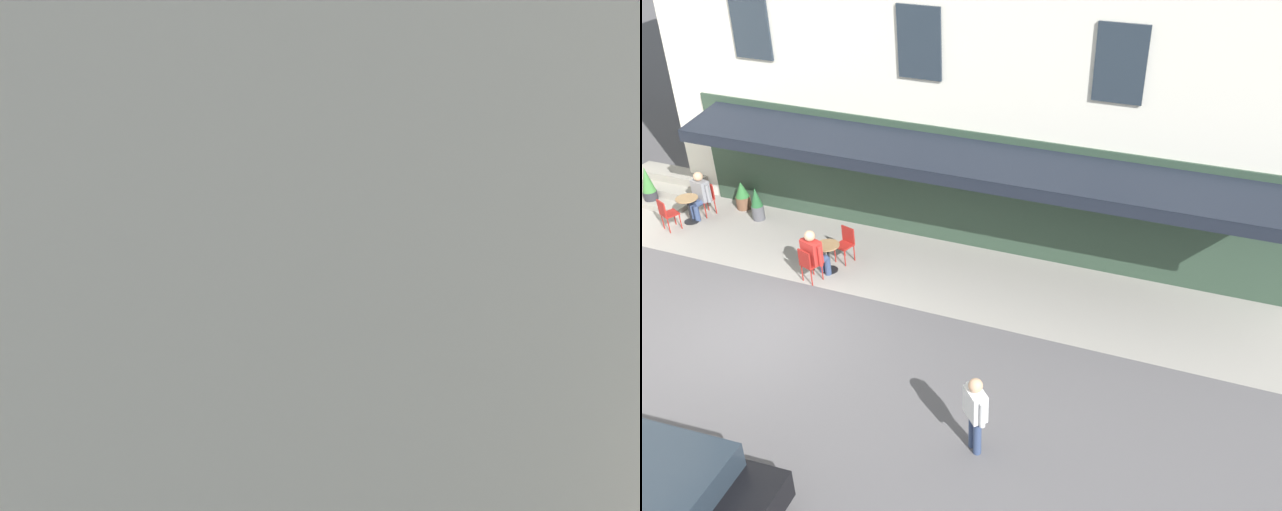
% 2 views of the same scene
% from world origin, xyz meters
% --- Properties ---
extents(ground_plane, '(70.00, 70.00, 0.00)m').
position_xyz_m(ground_plane, '(0.00, 0.00, 0.00)').
color(ground_plane, '#565456').
extents(sidewalk_cafe_terrace, '(20.50, 3.20, 0.01)m').
position_xyz_m(sidewalk_cafe_terrace, '(-3.25, -3.40, 0.00)').
color(sidewalk_cafe_terrace, gray).
rests_on(sidewalk_cafe_terrace, ground_plane).
extents(back_alley_steps, '(2.40, 1.75, 0.60)m').
position_xyz_m(back_alley_steps, '(6.60, -4.59, 0.24)').
color(back_alley_steps, gray).
rests_on(back_alley_steps, ground_plane).
extents(cafe_table_near_entrance, '(0.60, 0.60, 0.75)m').
position_xyz_m(cafe_table_near_entrance, '(4.78, -3.37, 0.49)').
color(cafe_table_near_entrance, black).
rests_on(cafe_table_near_entrance, ground_plane).
extents(cafe_chair_red_under_awning, '(0.52, 0.52, 0.91)m').
position_xyz_m(cafe_chair_red_under_awning, '(5.02, -2.79, 0.55)').
color(cafe_chair_red_under_awning, maroon).
rests_on(cafe_chair_red_under_awning, ground_plane).
extents(cafe_chair_red_corner_right, '(0.48, 0.48, 0.91)m').
position_xyz_m(cafe_chair_red_corner_right, '(4.63, -3.98, 0.55)').
color(cafe_chair_red_corner_right, maroon).
rests_on(cafe_chair_red_corner_right, ground_plane).
extents(cafe_table_mid_terrace, '(0.60, 0.60, 0.75)m').
position_xyz_m(cafe_table_mid_terrace, '(-0.12, -2.55, 0.49)').
color(cafe_table_mid_terrace, black).
rests_on(cafe_table_mid_terrace, ground_plane).
extents(cafe_chair_red_corner_left, '(0.50, 0.50, 0.91)m').
position_xyz_m(cafe_chair_red_corner_left, '(0.07, -1.94, 0.55)').
color(cafe_chair_red_corner_left, maroon).
rests_on(cafe_chair_red_corner_left, ground_plane).
extents(cafe_chair_red_facing_street, '(0.49, 0.49, 0.91)m').
position_xyz_m(cafe_chair_red_facing_street, '(-0.28, -3.16, 0.55)').
color(cafe_chair_red_facing_street, maroon).
rests_on(cafe_chair_red_facing_street, ground_plane).
extents(seated_patron_in_grey, '(0.68, 0.63, 1.34)m').
position_xyz_m(seated_patron_in_grey, '(4.68, -3.77, 0.71)').
color(seated_patron_in_grey, navy).
rests_on(seated_patron_in_grey, ground_plane).
extents(seated_companion_in_red, '(0.68, 0.65, 1.35)m').
position_xyz_m(seated_companion_in_red, '(0.00, -2.15, 0.72)').
color(seated_companion_in_red, navy).
rests_on(seated_companion_in_red, ground_plane).
extents(walking_pedestrian_in_white, '(0.52, 0.52, 1.62)m').
position_xyz_m(walking_pedestrian_in_white, '(-5.54, 1.69, 0.95)').
color(walking_pedestrian_in_white, navy).
rests_on(walking_pedestrian_in_white, ground_plane).
extents(potted_plant_under_sign, '(0.39, 0.39, 1.17)m').
position_xyz_m(potted_plant_under_sign, '(6.59, -3.85, 0.57)').
color(potted_plant_under_sign, '#2D2D33').
rests_on(potted_plant_under_sign, ground_plane).
extents(potted_plant_by_steps, '(0.42, 0.42, 0.83)m').
position_xyz_m(potted_plant_by_steps, '(3.90, -4.59, 0.41)').
color(potted_plant_by_steps, brown).
rests_on(potted_plant_by_steps, ground_plane).
extents(potted_plant_mid_terrace, '(0.34, 0.34, 0.98)m').
position_xyz_m(potted_plant_mid_terrace, '(3.10, -4.18, 0.48)').
color(potted_plant_mid_terrace, '#4C4C51').
rests_on(potted_plant_mid_terrace, ground_plane).
extents(parked_car_black, '(4.41, 2.08, 1.33)m').
position_xyz_m(parked_car_black, '(-1.24, 4.95, 0.71)').
color(parked_car_black, black).
rests_on(parked_car_black, ground_plane).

